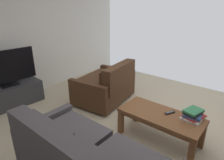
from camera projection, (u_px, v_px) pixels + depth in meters
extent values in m
cube|color=beige|center=(143.00, 134.00, 2.99)|extent=(5.62, 4.95, 0.01)
cube|color=white|center=(34.00, 29.00, 4.16)|extent=(0.12, 4.95, 2.73)
cylinder|color=black|center=(75.00, 145.00, 2.71)|extent=(0.05, 0.05, 0.06)
cube|color=#4C474C|center=(69.00, 136.00, 2.14)|extent=(0.70, 0.69, 0.10)
cube|color=#4C474C|center=(49.00, 137.00, 1.92)|extent=(0.68, 0.12, 0.34)
cube|color=#4C474C|center=(47.00, 135.00, 2.44)|extent=(0.10, 0.78, 0.55)
cylinder|color=black|center=(101.00, 89.00, 4.52)|extent=(0.06, 0.06, 0.06)
cylinder|color=black|center=(78.00, 102.00, 3.90)|extent=(0.06, 0.06, 0.06)
cylinder|color=black|center=(128.00, 96.00, 4.17)|extent=(0.06, 0.06, 0.06)
cylinder|color=black|center=(108.00, 112.00, 3.54)|extent=(0.06, 0.06, 0.06)
cube|color=#4C301E|center=(104.00, 90.00, 3.95)|extent=(0.96, 1.05, 0.36)
cube|color=#4C301E|center=(103.00, 79.00, 3.88)|extent=(0.85, 0.97, 0.10)
cube|color=#4C301E|center=(120.00, 76.00, 3.65)|extent=(0.31, 0.96, 0.46)
cube|color=#4C301E|center=(115.00, 75.00, 3.70)|extent=(0.23, 0.86, 0.33)
cube|color=#4C301E|center=(117.00, 79.00, 4.34)|extent=(0.85, 0.21, 0.52)
cube|color=#4C301E|center=(88.00, 96.00, 3.52)|extent=(0.85, 0.21, 0.52)
cube|color=brown|center=(161.00, 115.00, 2.72)|extent=(1.15, 0.53, 0.04)
cube|color=brown|center=(160.00, 118.00, 2.74)|extent=(1.06, 0.48, 0.05)
cube|color=brown|center=(202.00, 135.00, 2.64)|extent=(0.07, 0.07, 0.39)
cube|color=brown|center=(137.00, 110.00, 3.27)|extent=(0.07, 0.07, 0.39)
cube|color=brown|center=(191.00, 153.00, 2.33)|extent=(0.07, 0.07, 0.39)
cube|color=brown|center=(121.00, 122.00, 2.96)|extent=(0.07, 0.07, 0.39)
cube|color=#38383D|center=(12.00, 95.00, 3.78)|extent=(0.53, 1.12, 0.42)
cube|color=black|center=(9.00, 93.00, 3.86)|extent=(0.08, 0.93, 0.25)
cube|color=black|center=(18.00, 93.00, 3.88)|extent=(0.21, 0.25, 0.06)
cube|color=black|center=(10.00, 85.00, 3.70)|extent=(0.22, 0.33, 0.02)
cube|color=black|center=(9.00, 83.00, 3.69)|extent=(0.04, 0.06, 0.06)
cube|color=black|center=(6.00, 67.00, 3.57)|extent=(0.10, 1.06, 0.61)
cube|color=black|center=(6.00, 67.00, 3.59)|extent=(0.07, 1.03, 0.58)
cube|color=silver|center=(192.00, 117.00, 2.61)|extent=(0.25, 0.30, 0.03)
cube|color=#C63833|center=(194.00, 116.00, 2.60)|extent=(0.28, 0.34, 0.02)
cube|color=#385693|center=(193.00, 115.00, 2.59)|extent=(0.25, 0.25, 0.03)
cube|color=black|center=(194.00, 112.00, 2.59)|extent=(0.22, 0.29, 0.03)
cube|color=#337F51|center=(193.00, 111.00, 2.57)|extent=(0.24, 0.28, 0.03)
cube|color=black|center=(170.00, 113.00, 2.73)|extent=(0.11, 0.16, 0.02)
cube|color=#59595B|center=(170.00, 112.00, 2.73)|extent=(0.08, 0.11, 0.00)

